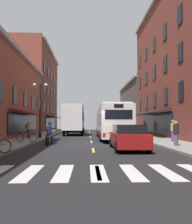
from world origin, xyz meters
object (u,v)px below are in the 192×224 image
object	(u,v)px
pedestrian_rear	(145,127)
motorcycle_rider	(50,135)
sedan_mid	(128,137)
pedestrian_near	(28,129)
box_truck	(74,120)
sedan_near	(79,128)
street_lamp_twin	(40,108)
bicycle_mid	(27,137)
pedestrian_mid	(176,133)
transit_bus	(111,122)
pedestrian_far	(173,130)

from	to	relation	value
pedestrian_rear	motorcycle_rider	bearing A→B (deg)	-161.72
sedan_mid	pedestrian_near	bearing A→B (deg)	130.03
box_truck	sedan_near	size ratio (longest dim) A/B	1.57
sedan_mid	street_lamp_twin	xyz separation A→B (m)	(-6.96, 9.36, 2.30)
bicycle_mid	pedestrian_rear	bearing A→B (deg)	43.41
sedan_near	pedestrian_mid	distance (m)	26.99
pedestrian_rear	sedan_near	bearing A→B (deg)	94.01
motorcycle_rider	transit_bus	bearing A→B (deg)	50.56
pedestrian_near	sedan_mid	bearing A→B (deg)	34.51
pedestrian_rear	pedestrian_far	bearing A→B (deg)	-123.74
box_truck	pedestrian_near	xyz separation A→B (m)	(-4.01, -7.83, -0.98)
transit_bus	street_lamp_twin	distance (m)	7.06
box_truck	sedan_near	distance (m)	9.61
pedestrian_mid	street_lamp_twin	distance (m)	13.33
transit_bus	pedestrian_mid	bearing A→B (deg)	-69.72
motorcycle_rider	pedestrian_rear	bearing A→B (deg)	50.22
pedestrian_far	sedan_near	bearing A→B (deg)	103.68
box_truck	sedan_mid	bearing A→B (deg)	-76.72
motorcycle_rider	bicycle_mid	distance (m)	2.00
sedan_near	pedestrian_mid	world-z (taller)	pedestrian_mid
transit_bus	sedan_mid	distance (m)	9.93
pedestrian_near	pedestrian_far	distance (m)	13.45
pedestrian_near	pedestrian_far	size ratio (longest dim) A/B	0.96
transit_bus	pedestrian_near	bearing A→B (deg)	-178.74
motorcycle_rider	pedestrian_near	distance (m)	6.76
sedan_near	street_lamp_twin	xyz separation A→B (m)	(-3.09, -17.69, 2.34)
pedestrian_far	bicycle_mid	bearing A→B (deg)	174.40
transit_bus	box_truck	distance (m)	8.68
motorcycle_rider	bicycle_mid	xyz separation A→B (m)	(-1.84, 0.75, -0.21)
pedestrian_near	pedestrian_rear	world-z (taller)	pedestrian_rear
sedan_mid	pedestrian_rear	distance (m)	16.05
pedestrian_near	pedestrian_far	bearing A→B (deg)	61.71
pedestrian_rear	street_lamp_twin	world-z (taller)	street_lamp_twin
transit_bus	pedestrian_near	distance (m)	8.14
transit_bus	box_truck	world-z (taller)	box_truck
transit_bus	pedestrian_rear	xyz separation A→B (m)	(4.64, 5.50, -0.67)
box_truck	pedestrian_near	bearing A→B (deg)	-117.14
street_lamp_twin	transit_bus	bearing A→B (deg)	4.28
sedan_near	motorcycle_rider	size ratio (longest dim) A/B	2.33
pedestrian_mid	pedestrian_rear	bearing A→B (deg)	0.91
box_truck	sedan_mid	xyz separation A→B (m)	(4.14, -17.53, -1.22)
motorcycle_rider	street_lamp_twin	bearing A→B (deg)	107.26
pedestrian_mid	sedan_near	bearing A→B (deg)	21.60
street_lamp_twin	pedestrian_mid	bearing A→B (deg)	-39.32
bicycle_mid	pedestrian_mid	bearing A→B (deg)	-18.21
pedestrian_far	pedestrian_rear	size ratio (longest dim) A/B	0.98
transit_bus	box_truck	size ratio (longest dim) A/B	1.63
pedestrian_near	pedestrian_far	xyz separation A→B (m)	(12.40, -5.21, 0.01)
street_lamp_twin	pedestrian_rear	bearing A→B (deg)	27.51
sedan_mid	pedestrian_far	distance (m)	6.19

